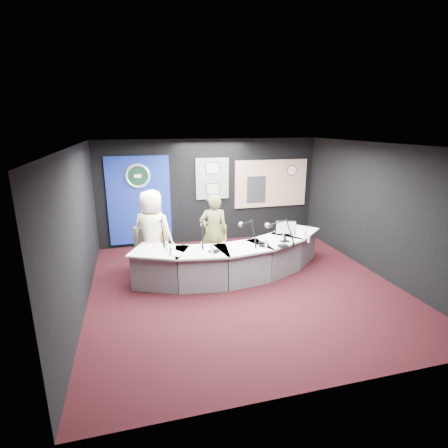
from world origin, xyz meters
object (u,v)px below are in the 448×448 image
object	(u,v)px
armchair_left	(153,249)
person_man	(152,232)
armchair_right	(214,246)
person_woman	(214,232)
broadcast_desk	(234,259)

from	to	relation	value
armchair_left	person_man	xyz separation A→B (m)	(0.00, 0.00, 0.39)
person_man	armchair_right	bearing A→B (deg)	-157.18
person_woman	person_man	bearing A→B (deg)	5.33
armchair_right	person_man	xyz separation A→B (m)	(-1.34, 0.09, 0.40)
armchair_right	person_woman	size ratio (longest dim) A/B	0.62
broadcast_desk	person_man	world-z (taller)	person_man
armchair_right	person_man	bearing A→B (deg)	-157.04
person_man	person_woman	bearing A→B (deg)	-157.18
broadcast_desk	armchair_left	xyz separation A→B (m)	(-1.65, 0.61, 0.16)
broadcast_desk	armchair_right	xyz separation A→B (m)	(-0.31, 0.52, 0.15)
armchair_right	person_man	size ratio (longest dim) A/B	0.57
person_woman	armchair_right	bearing A→B (deg)	-0.00
armchair_left	person_woman	bearing A→B (deg)	32.75
armchair_left	person_woman	xyz separation A→B (m)	(1.34, -0.09, 0.32)
armchair_right	person_man	distance (m)	1.40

